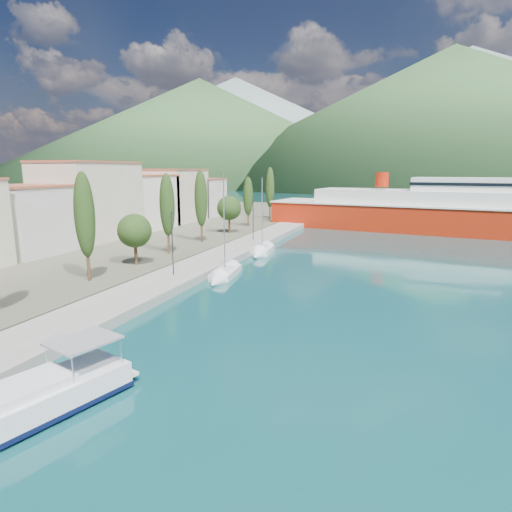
% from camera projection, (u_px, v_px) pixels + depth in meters
% --- Properties ---
extents(ground, '(1400.00, 1400.00, 0.00)m').
position_uv_depth(ground, '(369.00, 205.00, 135.18)').
color(ground, '#104548').
extents(quay, '(5.00, 88.00, 0.80)m').
position_uv_depth(quay, '(219.00, 258.00, 51.31)').
color(quay, gray).
rests_on(quay, ground).
extents(land_strip, '(70.00, 148.00, 0.70)m').
position_uv_depth(land_strip, '(41.00, 232.00, 73.12)').
color(land_strip, '#565644').
rests_on(land_strip, ground).
extents(town_buildings, '(9.20, 69.20, 11.30)m').
position_uv_depth(town_buildings, '(115.00, 203.00, 67.97)').
color(town_buildings, beige).
rests_on(town_buildings, land_strip).
extents(tree_row, '(3.93, 65.89, 10.71)m').
position_uv_depth(tree_row, '(195.00, 207.00, 57.88)').
color(tree_row, '#47301E').
rests_on(tree_row, land_strip).
extents(lamp_posts, '(0.15, 48.14, 6.06)m').
position_uv_depth(lamp_posts, '(168.00, 242.00, 40.03)').
color(lamp_posts, '#2D2D33').
rests_on(lamp_posts, quay).
extents(motor_cruiser, '(5.39, 10.11, 3.58)m').
position_uv_depth(motor_cruiser, '(11.00, 415.00, 18.01)').
color(motor_cruiser, black).
rests_on(motor_cruiser, ground).
extents(sailboat_near, '(3.09, 8.01, 11.23)m').
position_uv_depth(sailboat_near, '(221.00, 277.00, 42.51)').
color(sailboat_near, silver).
rests_on(sailboat_near, ground).
extents(sailboat_mid, '(3.13, 7.51, 10.72)m').
position_uv_depth(sailboat_mid, '(260.00, 253.00, 54.78)').
color(sailboat_mid, silver).
rests_on(sailboat_mid, ground).
extents(ferry, '(56.11, 19.07, 10.93)m').
position_uv_depth(ferry, '(425.00, 213.00, 75.97)').
color(ferry, '#AA200A').
rests_on(ferry, ground).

